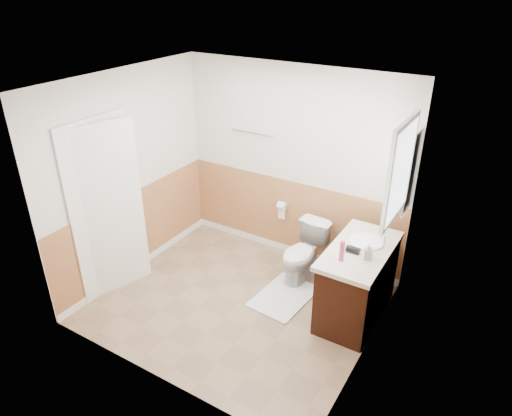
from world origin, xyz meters
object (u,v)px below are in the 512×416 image
Objects in this scene: lotion_bottle at (342,251)px; soap_dispenser at (369,252)px; bath_mat at (284,297)px; vanity_cabinet at (357,284)px; toilet at (303,253)px.

soap_dispenser is (0.22, 0.16, -0.02)m from lotion_bottle.
bath_mat is 0.73× the size of vanity_cabinet.
vanity_cabinet is 0.65m from lotion_bottle.
toilet reaches higher than bath_mat.
vanity_cabinet is 0.57m from soap_dispenser.
soap_dispenser is at bearing -50.75° from vanity_cabinet.
bath_mat is at bearing -179.62° from soap_dispenser.
soap_dispenser reaches higher than vanity_cabinet.
bath_mat is at bearing -169.21° from vanity_cabinet.
lotion_bottle reaches higher than bath_mat.
lotion_bottle is at bearing -37.21° from toilet.
soap_dispenser is (0.92, -0.47, 0.58)m from toilet.
lotion_bottle is at bearing -12.60° from bath_mat.
toilet is 3.22× the size of lotion_bottle.
vanity_cabinet is 5.00× the size of lotion_bottle.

